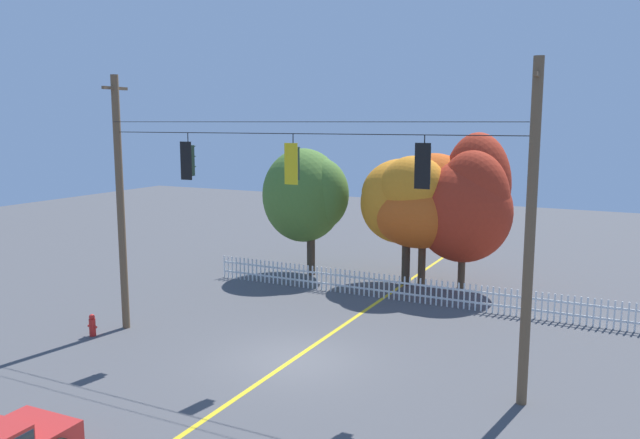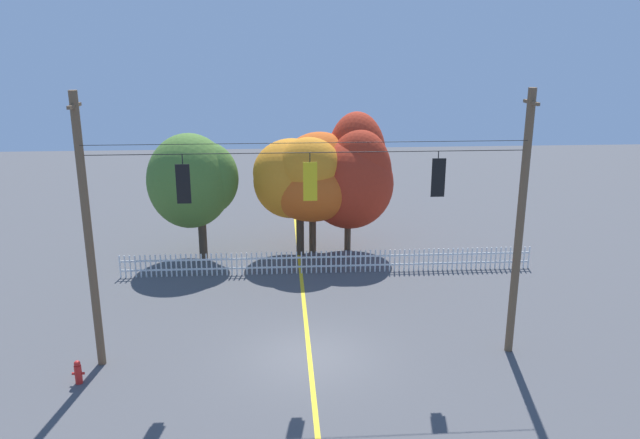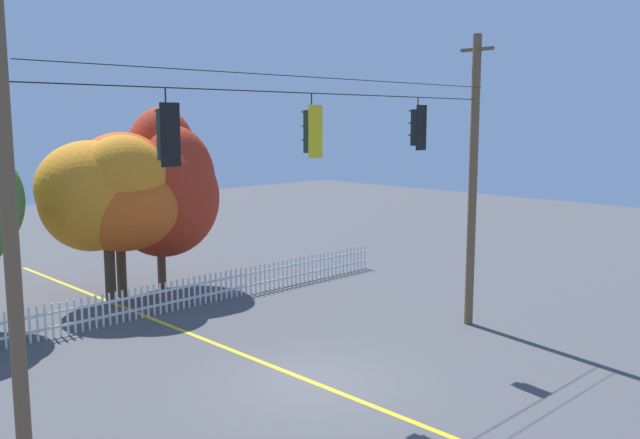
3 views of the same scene
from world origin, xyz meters
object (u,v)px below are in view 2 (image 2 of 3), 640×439
autumn_maple_far_west (354,175)px  autumn_maple_near_fence (195,180)px  traffic_signal_westbound_side (437,177)px  autumn_maple_mid (295,175)px  traffic_signal_northbound_secondary (310,181)px  autumn_oak_far_east (316,180)px  traffic_signal_northbound_primary (184,183)px  fire_hydrant (78,372)px

autumn_maple_far_west → autumn_maple_near_fence: bearing=-175.7°
traffic_signal_westbound_side → autumn_maple_mid: size_ratio=0.24×
traffic_signal_northbound_secondary → autumn_maple_mid: (-0.19, 10.44, -2.12)m
traffic_signal_westbound_side → autumn_maple_far_west: bearing=97.0°
autumn_oak_far_east → autumn_maple_far_west: (1.85, 0.10, 0.19)m
traffic_signal_northbound_primary → autumn_maple_near_fence: traffic_signal_northbound_primary is taller
traffic_signal_northbound_secondary → autumn_maple_near_fence: (-4.89, 10.12, -2.24)m
autumn_maple_far_west → traffic_signal_westbound_side: bearing=-83.0°
traffic_signal_northbound_primary → fire_hydrant: traffic_signal_northbound_primary is taller
traffic_signal_northbound_primary → fire_hydrant: bearing=-160.9°
traffic_signal_northbound_secondary → autumn_oak_far_east: 10.88m
autumn_maple_mid → fire_hydrant: bearing=-121.3°
autumn_maple_near_fence → autumn_maple_far_west: bearing=4.3°
traffic_signal_northbound_secondary → autumn_oak_far_east: traffic_signal_northbound_secondary is taller
autumn_maple_near_fence → autumn_maple_far_west: (7.55, 0.56, 0.03)m
traffic_signal_northbound_secondary → traffic_signal_westbound_side: same height
autumn_maple_mid → fire_hydrant: (-7.06, -11.62, -3.56)m
traffic_signal_northbound_secondary → autumn_maple_far_west: bearing=76.0°
traffic_signal_northbound_secondary → autumn_maple_far_west: size_ratio=0.22×
autumn_maple_near_fence → autumn_maple_mid: autumn_maple_near_fence is taller
traffic_signal_northbound_primary → autumn_maple_mid: traffic_signal_northbound_primary is taller
traffic_signal_westbound_side → fire_hydrant: (-11.24, -1.18, -5.74)m
autumn_maple_mid → traffic_signal_northbound_primary: bearing=-109.3°
traffic_signal_northbound_secondary → autumn_maple_near_fence: size_ratio=0.25×
autumn_oak_far_east → fire_hydrant: 14.64m
autumn_maple_far_west → fire_hydrant: (-9.92, -11.87, -3.47)m
traffic_signal_northbound_secondary → traffic_signal_westbound_side: 3.98m
autumn_maple_mid → autumn_maple_far_west: size_ratio=0.85×
traffic_signal_westbound_side → autumn_maple_far_west: size_ratio=0.21×
traffic_signal_westbound_side → traffic_signal_northbound_primary: bearing=-180.0°
traffic_signal_northbound_secondary → fire_hydrant: traffic_signal_northbound_secondary is taller
traffic_signal_westbound_side → traffic_signal_northbound_secondary: bearing=180.0°
autumn_maple_near_fence → autumn_maple_mid: 4.71m
traffic_signal_westbound_side → autumn_maple_mid: (-4.17, 10.44, -2.18)m
autumn_maple_near_fence → fire_hydrant: autumn_maple_near_fence is taller
autumn_maple_near_fence → autumn_oak_far_east: 5.72m
traffic_signal_westbound_side → autumn_oak_far_east: size_ratio=0.24×
traffic_signal_northbound_primary → autumn_maple_mid: size_ratio=0.26×
traffic_signal_northbound_primary → autumn_maple_far_west: (6.51, 10.68, -2.19)m
traffic_signal_northbound_secondary → autumn_maple_far_west: (2.66, 10.68, -2.21)m
traffic_signal_northbound_primary → autumn_maple_far_west: traffic_signal_northbound_primary is taller
traffic_signal_northbound_secondary → autumn_maple_mid: size_ratio=0.25×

